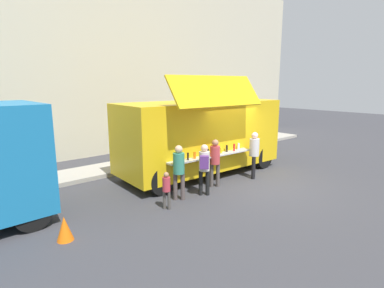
{
  "coord_description": "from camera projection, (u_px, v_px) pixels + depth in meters",
  "views": [
    {
      "loc": [
        -8.08,
        -5.91,
        3.39
      ],
      "look_at": [
        -1.21,
        1.98,
        1.3
      ],
      "focal_mm": 28.58,
      "sensor_mm": 36.0,
      "label": 1
    }
  ],
  "objects": [
    {
      "name": "ground_plane",
      "position": [
        258.0,
        186.0,
        10.24
      ],
      "size": [
        60.0,
        60.0,
        0.0
      ],
      "primitive_type": "plane",
      "color": "#38383D"
    },
    {
      "name": "customer_extra_browsing",
      "position": [
        254.0,
        151.0,
        10.93
      ],
      "size": [
        0.34,
        0.34,
        1.69
      ],
      "rotation": [
        0.0,
        0.0,
        2.18
      ],
      "color": "black",
      "rests_on": "ground"
    },
    {
      "name": "food_truck_main",
      "position": [
        202.0,
        134.0,
        11.43
      ],
      "size": [
        6.39,
        3.23,
        3.63
      ],
      "rotation": [
        0.0,
        0.0,
        -0.04
      ],
      "color": "gold",
      "rests_on": "ground"
    },
    {
      "name": "building_behind",
      "position": [
        54.0,
        55.0,
        13.71
      ],
      "size": [
        32.0,
        2.4,
        9.28
      ],
      "primitive_type": "cube",
      "color": "beige",
      "rests_on": "ground"
    },
    {
      "name": "customer_front_ordering",
      "position": [
        215.0,
        159.0,
        10.01
      ],
      "size": [
        0.33,
        0.33,
        1.6
      ],
      "rotation": [
        0.0,
        0.0,
        0.95
      ],
      "color": "#4F4744",
      "rests_on": "ground"
    },
    {
      "name": "trash_bin",
      "position": [
        227.0,
        139.0,
        15.88
      ],
      "size": [
        0.6,
        0.6,
        1.05
      ],
      "primitive_type": "cylinder",
      "color": "#2C5D35",
      "rests_on": "ground"
    },
    {
      "name": "traffic_cone_orange",
      "position": [
        65.0,
        229.0,
        6.66
      ],
      "size": [
        0.36,
        0.36,
        0.55
      ],
      "primitive_type": "cone",
      "color": "orange",
      "rests_on": "ground"
    },
    {
      "name": "customer_mid_with_backpack",
      "position": [
        204.0,
        165.0,
        9.2
      ],
      "size": [
        0.49,
        0.5,
        1.59
      ],
      "rotation": [
        0.0,
        0.0,
        0.81
      ],
      "color": "black",
      "rests_on": "ground"
    },
    {
      "name": "child_near_queue",
      "position": [
        166.0,
        187.0,
        8.25
      ],
      "size": [
        0.21,
        0.21,
        1.05
      ],
      "rotation": [
        0.0,
        0.0,
        0.56
      ],
      "color": "#49443F",
      "rests_on": "ground"
    },
    {
      "name": "curb_strip",
      "position": [
        71.0,
        176.0,
        11.07
      ],
      "size": [
        28.0,
        1.6,
        0.15
      ],
      "primitive_type": "cube",
      "color": "#9E998E",
      "rests_on": "ground"
    },
    {
      "name": "customer_rear_waiting",
      "position": [
        179.0,
        168.0,
        8.86
      ],
      "size": [
        0.33,
        0.33,
        1.64
      ],
      "rotation": [
        0.0,
        0.0,
        0.83
      ],
      "color": "#504542",
      "rests_on": "ground"
    }
  ]
}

